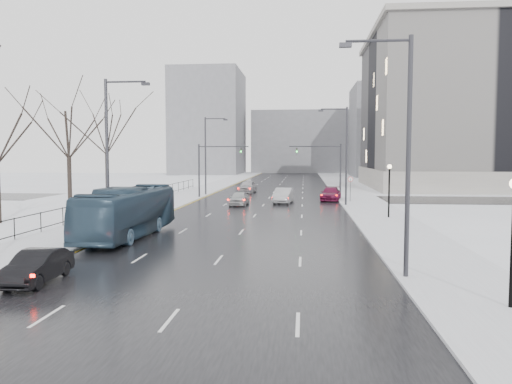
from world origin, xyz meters
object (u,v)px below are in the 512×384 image
(tree_park_e, at_px, (108,200))
(streetlight_l_near, at_px, (111,148))
(streetlight_l_far, at_px, (207,152))
(sedan_left_near, at_px, (37,267))
(tree_park_d, at_px, (70,210))
(sedan_right_near, at_px, (283,195))
(no_uturn_sign, at_px, (350,182))
(sedan_right_far, at_px, (331,194))
(bus, at_px, (128,212))
(streetlight_r_near, at_px, (403,144))
(lamppost_r_mid, at_px, (389,183))
(streetlight_r_mid, at_px, (344,151))
(sedan_center_near, at_px, (239,198))
(sedan_center_far, at_px, (248,187))
(mast_signal_right, at_px, (331,164))
(mast_signal_left, at_px, (208,164))

(tree_park_e, xyz_separation_m, streetlight_l_near, (10.03, -24.00, 5.62))
(streetlight_l_far, xyz_separation_m, sedan_left_near, (1.63, -44.05, -4.92))
(tree_park_d, relative_size, sedan_right_near, 2.53)
(no_uturn_sign, bearing_deg, sedan_left_near, -113.59)
(sedan_right_far, bearing_deg, bus, -109.75)
(streetlight_r_near, bearing_deg, lamppost_r_mid, 81.94)
(streetlight_r_mid, xyz_separation_m, bus, (-14.99, -20.66, -4.00))
(lamppost_r_mid, height_order, bus, lamppost_r_mid)
(streetlight_r_near, height_order, sedan_right_near, streetlight_r_near)
(sedan_center_near, bearing_deg, sedan_center_far, 95.15)
(mast_signal_right, bearing_deg, tree_park_e, -171.10)
(sedan_center_far, bearing_deg, streetlight_l_far, -130.22)
(sedan_left_near, xyz_separation_m, bus, (-0.29, 11.39, 0.92))
(streetlight_l_far, bearing_deg, lamppost_r_mid, -48.94)
(sedan_left_near, height_order, sedan_center_near, sedan_center_near)
(mast_signal_left, bearing_deg, sedan_center_far, 65.98)
(tree_park_d, relative_size, streetlight_r_mid, 1.25)
(streetlight_l_near, bearing_deg, lamppost_r_mid, 27.55)
(tree_park_d, bearing_deg, no_uturn_sign, 20.32)
(streetlight_l_far, bearing_deg, mast_signal_right, -14.48)
(mast_signal_right, relative_size, no_uturn_sign, 2.41)
(mast_signal_left, bearing_deg, streetlight_r_mid, -27.31)
(streetlight_r_mid, distance_m, sedan_center_far, 20.82)
(streetlight_l_near, relative_size, sedan_left_near, 2.49)
(mast_signal_right, bearing_deg, lamppost_r_mid, -78.46)
(streetlight_r_near, xyz_separation_m, no_uturn_sign, (1.03, 34.00, -3.32))
(bus, height_order, sedan_center_near, bus)
(streetlight_r_mid, xyz_separation_m, sedan_right_near, (-6.20, 2.45, -4.76))
(sedan_right_far, bearing_deg, sedan_left_near, -101.89)
(mast_signal_left, xyz_separation_m, sedan_right_near, (9.30, -5.54, -3.25))
(no_uturn_sign, bearing_deg, sedan_center_near, -159.56)
(tree_park_d, bearing_deg, mast_signal_left, 53.20)
(streetlight_r_mid, distance_m, mast_signal_right, 8.18)
(tree_park_d, relative_size, sedan_left_near, 3.12)
(streetlight_l_near, bearing_deg, sedan_left_near, -82.31)
(lamppost_r_mid, distance_m, sedan_center_far, 30.35)
(streetlight_r_near, bearing_deg, streetlight_l_near, 148.52)
(mast_signal_right, relative_size, sedan_left_near, 1.62)
(sedan_right_near, bearing_deg, tree_park_e, -178.11)
(streetlight_r_mid, distance_m, sedan_center_near, 11.67)
(streetlight_r_near, height_order, sedan_right_far, streetlight_r_near)
(tree_park_e, bearing_deg, sedan_center_near, -15.39)
(tree_park_d, distance_m, streetlight_l_far, 21.17)
(sedan_left_near, xyz_separation_m, sedan_center_near, (4.10, 31.71, 0.06))
(streetlight_l_far, relative_size, mast_signal_left, 1.54)
(sedan_center_near, bearing_deg, mast_signal_right, 42.05)
(no_uturn_sign, xyz_separation_m, sedan_right_near, (-7.23, -1.55, -1.45))
(mast_signal_left, relative_size, sedan_center_far, 1.32)
(streetlight_r_near, relative_size, no_uturn_sign, 3.70)
(lamppost_r_mid, distance_m, sedan_right_near, 15.52)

